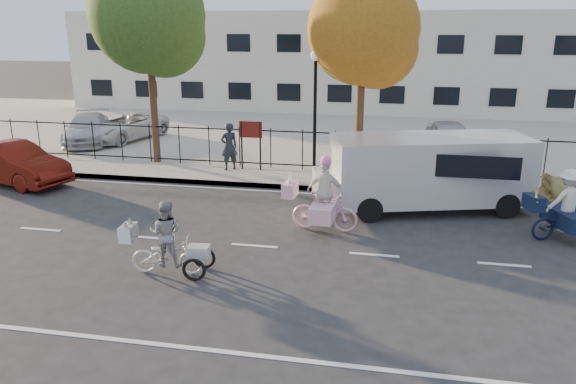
% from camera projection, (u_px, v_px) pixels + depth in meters
% --- Properties ---
extents(ground, '(120.00, 120.00, 0.00)m').
position_uv_depth(ground, '(254.00, 246.00, 14.15)').
color(ground, '#333334').
extents(road_markings, '(60.00, 9.52, 0.01)m').
position_uv_depth(road_markings, '(254.00, 246.00, 14.15)').
color(road_markings, silver).
rests_on(road_markings, ground).
extents(curb, '(60.00, 0.10, 0.15)m').
position_uv_depth(curb, '(292.00, 187.00, 18.87)').
color(curb, '#A8A399').
rests_on(curb, ground).
extents(sidewalk, '(60.00, 2.20, 0.15)m').
position_uv_depth(sidewalk, '(297.00, 179.00, 19.85)').
color(sidewalk, '#A8A399').
rests_on(sidewalk, ground).
extents(parking_lot, '(60.00, 15.60, 0.15)m').
position_uv_depth(parking_lot, '(328.00, 132.00, 28.20)').
color(parking_lot, '#A8A399').
rests_on(parking_lot, ground).
extents(iron_fence, '(58.00, 0.06, 1.50)m').
position_uv_depth(iron_fence, '(302.00, 149.00, 20.64)').
color(iron_fence, black).
rests_on(iron_fence, sidewalk).
extents(building, '(34.00, 10.00, 6.00)m').
position_uv_depth(building, '(348.00, 60.00, 36.73)').
color(building, silver).
rests_on(building, ground).
extents(lamppost, '(0.36, 0.36, 4.33)m').
position_uv_depth(lamppost, '(315.00, 90.00, 19.53)').
color(lamppost, black).
rests_on(lamppost, sidewalk).
extents(street_sign, '(0.85, 0.06, 1.80)m').
position_uv_depth(street_sign, '(251.00, 136.00, 20.46)').
color(street_sign, black).
rests_on(street_sign, sidewalk).
extents(zebra_trike, '(2.00, 0.83, 1.71)m').
position_uv_depth(zebra_trike, '(167.00, 246.00, 12.43)').
color(zebra_trike, silver).
rests_on(zebra_trike, ground).
extents(unicorn_bike, '(2.08, 1.45, 2.08)m').
position_uv_depth(unicorn_bike, '(324.00, 203.00, 14.97)').
color(unicorn_bike, beige).
rests_on(unicorn_bike, ground).
extents(bull_bike, '(2.08, 1.47, 1.88)m').
position_uv_depth(bull_bike, '(565.00, 212.00, 14.39)').
color(bull_bike, '#0F1433').
rests_on(bull_bike, ground).
extents(white_van, '(6.67, 3.61, 2.21)m').
position_uv_depth(white_van, '(426.00, 170.00, 16.57)').
color(white_van, silver).
rests_on(white_van, ground).
extents(red_sedan, '(4.57, 2.72, 1.42)m').
position_uv_depth(red_sedan, '(13.00, 164.00, 19.38)').
color(red_sedan, '#57110A').
rests_on(red_sedan, ground).
extents(pedestrian, '(0.76, 0.71, 1.75)m').
position_uv_depth(pedestrian, '(229.00, 147.00, 20.56)').
color(pedestrian, black).
rests_on(pedestrian, sidewalk).
extents(lot_car_a, '(3.22, 4.67, 1.26)m').
position_uv_depth(lot_car_a, '(87.00, 129.00, 25.26)').
color(lot_car_a, '#B5B8BD').
rests_on(lot_car_a, parking_lot).
extents(lot_car_b, '(3.19, 4.88, 1.25)m').
position_uv_depth(lot_car_b, '(124.00, 126.00, 25.88)').
color(lot_car_b, silver).
rests_on(lot_car_b, parking_lot).
extents(lot_car_d, '(2.00, 4.26, 1.41)m').
position_uv_depth(lot_car_d, '(449.00, 139.00, 22.71)').
color(lot_car_d, '#AEB0B6').
rests_on(lot_car_d, parking_lot).
extents(tree_west, '(4.21, 4.21, 7.72)m').
position_uv_depth(tree_west, '(152.00, 22.00, 20.51)').
color(tree_west, '#442D1D').
rests_on(tree_west, ground).
extents(tree_mid, '(3.88, 3.88, 7.12)m').
position_uv_depth(tree_mid, '(367.00, 34.00, 19.31)').
color(tree_mid, '#442D1D').
rests_on(tree_mid, ground).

